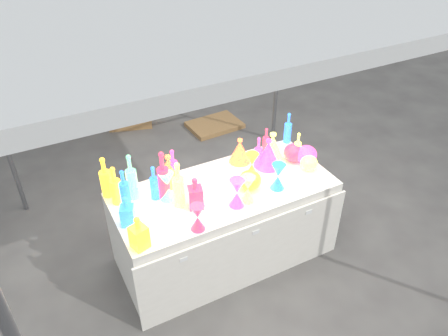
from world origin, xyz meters
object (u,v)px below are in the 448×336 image
hourglass_0 (198,218)px  globe_0 (250,181)px  bottle_0 (105,177)px  lampshade_0 (169,169)px  display_table (225,223)px  decanter_0 (139,232)px  cardboard_box_closed (129,110)px

hourglass_0 → globe_0: 0.62m
bottle_0 → globe_0: size_ratio=1.98×
globe_0 → lampshade_0: lampshade_0 is taller
display_table → globe_0: 0.49m
bottle_0 → decanter_0: size_ratio=1.34×
display_table → hourglass_0: size_ratio=8.68×
cardboard_box_closed → globe_0: globe_0 is taller
decanter_0 → cardboard_box_closed: bearing=58.5°
lampshade_0 → hourglass_0: bearing=-78.9°
globe_0 → decanter_0: bearing=-167.8°
bottle_0 → decanter_0: (0.04, -0.66, -0.05)m
hourglass_0 → globe_0: bearing=22.6°
cardboard_box_closed → bottle_0: bearing=-92.3°
bottle_0 → globe_0: bottle_0 is taller
display_table → decanter_0: (-0.81, -0.30, 0.51)m
cardboard_box_closed → bottle_0: (-0.86, -2.38, 0.72)m
bottle_0 → decanter_0: 0.66m
display_table → globe_0: size_ratio=10.27×
bottle_0 → display_table: bearing=-22.9°
cardboard_box_closed → hourglass_0: hourglass_0 is taller
bottle_0 → cardboard_box_closed: bearing=70.3°
display_table → lampshade_0: bearing=140.9°
decanter_0 → globe_0: size_ratio=1.47×
globe_0 → hourglass_0: bearing=-157.4°
hourglass_0 → decanter_0: bearing=176.9°
bottle_0 → hourglass_0: bearing=-56.0°
hourglass_0 → globe_0: (0.57, 0.24, -0.03)m
bottle_0 → hourglass_0: bottle_0 is taller
cardboard_box_closed → decanter_0: 3.23m
bottle_0 → lampshade_0: bearing=-8.1°
globe_0 → lampshade_0: (-0.54, 0.38, 0.06)m
decanter_0 → lampshade_0: (0.46, 0.59, -0.00)m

